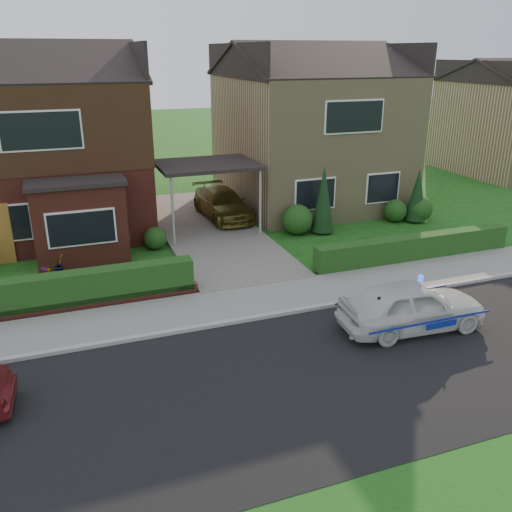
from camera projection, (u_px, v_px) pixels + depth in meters
name	position (u px, v px, depth m)	size (l,w,h in m)	color
ground	(339.00, 372.00, 12.28)	(120.00, 120.00, 0.00)	#154913
road	(339.00, 372.00, 12.28)	(60.00, 6.00, 0.02)	black
kerb	(286.00, 313.00, 14.94)	(60.00, 0.16, 0.12)	#9E9993
sidewalk	(272.00, 298.00, 15.86)	(60.00, 2.00, 0.10)	slate
driveway	(209.00, 229.00, 21.91)	(3.80, 12.00, 0.12)	#666059
house_left	(44.00, 133.00, 21.26)	(7.50, 9.53, 7.25)	maroon
house_right	(310.00, 124.00, 25.13)	(7.50, 8.06, 7.25)	tan
carport_link	(207.00, 166.00, 20.95)	(3.80, 3.00, 2.77)	black
dwarf_wall	(62.00, 307.00, 14.99)	(7.70, 0.25, 0.36)	maroon
hedge_left	(62.00, 311.00, 15.19)	(7.50, 0.55, 0.90)	#113514
hedge_right	(413.00, 260.00, 18.85)	(7.50, 0.55, 0.80)	#113514
shrub_left_mid	(111.00, 239.00, 18.91)	(1.32, 1.32, 1.32)	#113514
shrub_left_near	(155.00, 238.00, 19.78)	(0.84, 0.84, 0.84)	#113514
shrub_right_near	(297.00, 220.00, 21.35)	(1.20, 1.20, 1.20)	#113514
shrub_right_mid	(395.00, 211.00, 22.96)	(0.96, 0.96, 0.96)	#113514
shrub_right_far	(420.00, 209.00, 23.00)	(1.08, 1.08, 1.08)	#113514
conifer_a	(323.00, 201.00, 21.25)	(0.90, 0.90, 2.60)	black
conifer_b	(417.00, 196.00, 22.74)	(0.90, 0.90, 2.20)	black
police_car	(412.00, 306.00, 13.98)	(3.52, 3.92, 1.47)	silver
driveway_car	(223.00, 204.00, 23.13)	(1.67, 4.12, 1.19)	brown
potted_plant_b	(59.00, 265.00, 17.51)	(0.30, 0.37, 0.68)	gray
potted_plant_c	(49.00, 281.00, 16.12)	(0.47, 0.47, 0.84)	gray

